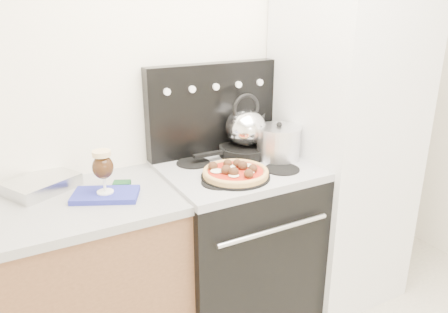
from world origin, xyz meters
TOP-DOWN VIEW (x-y plane):
  - room_shell at (0.00, 0.29)m, footprint 3.52×3.01m
  - base_cabinet at (-1.02, 1.20)m, footprint 1.45×0.60m
  - countertop at (-1.02, 1.20)m, footprint 1.48×0.63m
  - stove_body at (0.08, 1.18)m, footprint 0.76×0.65m
  - cooktop at (0.08, 1.18)m, footprint 0.76×0.65m
  - backguard at (0.08, 1.45)m, footprint 0.76×0.08m
  - fridge at (0.78, 1.15)m, footprint 0.64×0.68m
  - foil_sheet at (-0.85, 1.39)m, footprint 0.37×0.33m
  - oven_mitt at (-0.61, 1.17)m, footprint 0.33×0.27m
  - beer_glass at (-0.61, 1.17)m, footprint 0.12×0.12m
  - pizza_pan at (-0.00, 1.05)m, footprint 0.42×0.42m
  - pizza at (-0.00, 1.05)m, footprint 0.33×0.33m
  - skillet at (0.22, 1.31)m, footprint 0.29×0.29m
  - tea_kettle at (0.22, 1.31)m, footprint 0.23×0.23m
  - stock_pot at (0.34, 1.18)m, footprint 0.24×0.24m

SIDE VIEW (x-z plane):
  - base_cabinet at x=-1.02m, z-range 0.00..0.86m
  - stove_body at x=0.08m, z-range 0.00..0.88m
  - countertop at x=-1.02m, z-range 0.86..0.90m
  - cooktop at x=0.08m, z-range 0.88..0.92m
  - oven_mitt at x=-0.61m, z-range 0.90..0.92m
  - pizza_pan at x=0.00m, z-range 0.92..0.93m
  - foil_sheet at x=-0.85m, z-range 0.90..0.96m
  - skillet at x=0.22m, z-range 0.92..0.97m
  - fridge at x=0.78m, z-range 0.00..1.90m
  - pizza at x=0.00m, z-range 0.93..0.98m
  - stock_pot at x=0.34m, z-range 0.92..1.09m
  - beer_glass at x=-0.61m, z-range 0.92..1.13m
  - tea_kettle at x=0.22m, z-range 0.97..1.22m
  - backguard at x=0.08m, z-range 0.92..1.42m
  - room_shell at x=0.00m, z-range -0.01..2.51m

